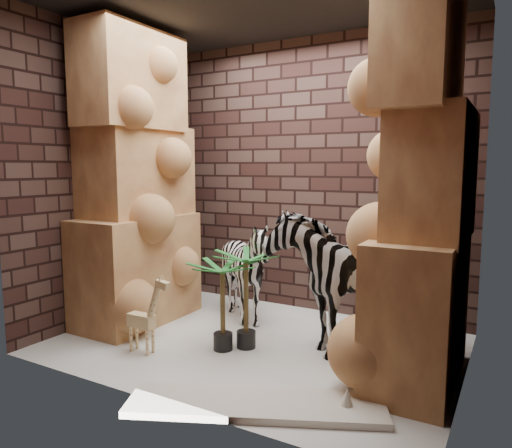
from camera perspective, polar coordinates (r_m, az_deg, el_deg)
The scene contains 13 objects.
floor at distance 4.42m, azimuth -0.24°, elevation -14.37°, with size 3.50×3.50×0.00m, color silver.
wall_back at distance 5.25m, azimuth 6.55°, elevation 5.72°, with size 3.50×3.50×0.00m, color black.
wall_front at distance 3.10m, azimuth -11.80°, elevation 4.80°, with size 3.50×3.50×0.00m, color black.
wall_left at distance 5.22m, azimuth -17.29°, elevation 5.45°, with size 3.00×3.00×0.00m, color black.
wall_right at distance 3.60m, azimuth 24.86°, elevation 4.59°, with size 3.00×3.00×0.00m, color black.
rock_pillar_left at distance 4.97m, azimuth -14.50°, elevation 5.48°, with size 0.68×1.30×3.00m, color tan, non-canonical shape.
rock_pillar_right at distance 3.64m, azimuth 19.66°, elevation 4.84°, with size 0.58×1.25×3.00m, color tan, non-canonical shape.
zebra_right at distance 4.42m, azimuth 9.74°, elevation -4.42°, with size 0.68×1.26×1.49m, color white.
zebra_left at distance 4.88m, azimuth -1.22°, elevation -6.34°, with size 0.87×1.07×0.97m, color white.
giraffe_toy at distance 4.25m, azimuth -13.77°, elevation -10.31°, with size 0.37×0.12×0.72m, color #F2D590, non-canonical shape.
palm_front at distance 4.21m, azimuth -1.22°, elevation -9.10°, with size 0.36×0.36×0.89m, color #17431C, non-canonical shape.
palm_back at distance 4.18m, azimuth -4.06°, elevation -9.83°, with size 0.36×0.36×0.80m, color #17431C, non-canonical shape.
surfboard at distance 3.37m, azimuth -0.05°, elevation -21.09°, with size 1.72×0.42×0.05m, color beige.
Camera 1 is at (2.04, -3.58, 1.61)m, focal length 32.96 mm.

